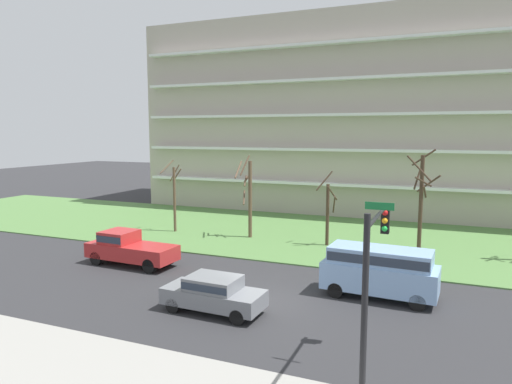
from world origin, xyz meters
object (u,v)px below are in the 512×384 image
at_px(pickup_red_center_right, 129,247).
at_px(sedan_gray_center_left, 213,292).
at_px(van_blue_near_left, 380,269).
at_px(tree_far_left, 174,196).
at_px(tree_left, 249,195).
at_px(traffic_signal_mast, 374,263).
at_px(tree_right, 421,198).
at_px(tree_center, 328,211).

bearing_deg(pickup_red_center_right, sedan_gray_center_left, 152.54).
bearing_deg(pickup_red_center_right, van_blue_near_left, -177.88).
distance_m(tree_far_left, tree_left, 6.11).
xyz_separation_m(van_blue_near_left, sedan_gray_center_left, (-6.32, -4.50, -0.52)).
distance_m(sedan_gray_center_left, traffic_signal_mast, 8.25).
xyz_separation_m(tree_far_left, tree_right, (17.84, 0.46, 0.72)).
height_order(tree_left, sedan_gray_center_left, tree_left).
bearing_deg(sedan_gray_center_left, tree_center, 84.52).
xyz_separation_m(van_blue_near_left, traffic_signal_mast, (0.77, -7.56, 2.37)).
height_order(van_blue_near_left, sedan_gray_center_left, van_blue_near_left).
xyz_separation_m(tree_far_left, traffic_signal_mast, (17.35, -16.19, 0.92)).
distance_m(tree_center, traffic_signal_mast, 17.23).
bearing_deg(sedan_gray_center_left, van_blue_near_left, 37.35).
distance_m(tree_center, sedan_gray_center_left, 13.44).
relative_size(tree_center, sedan_gray_center_left, 1.14).
relative_size(tree_right, van_blue_near_left, 1.25).
relative_size(van_blue_near_left, sedan_gray_center_left, 1.19).
distance_m(tree_left, tree_right, 11.75).
distance_m(van_blue_near_left, sedan_gray_center_left, 7.77).
distance_m(tree_right, pickup_red_center_right, 18.15).
relative_size(van_blue_near_left, pickup_red_center_right, 0.97).
xyz_separation_m(tree_left, tree_right, (11.74, 0.14, 0.41)).
bearing_deg(tree_left, pickup_red_center_right, -112.82).
bearing_deg(van_blue_near_left, tree_right, -94.57).
bearing_deg(traffic_signal_mast, tree_right, 88.34).
height_order(tree_far_left, traffic_signal_mast, tree_far_left).
bearing_deg(van_blue_near_left, sedan_gray_center_left, 38.75).
bearing_deg(tree_left, tree_far_left, -176.99).
bearing_deg(traffic_signal_mast, pickup_red_center_right, 153.24).
xyz_separation_m(tree_right, sedan_gray_center_left, (-7.57, -13.59, -2.69)).
xyz_separation_m(tree_left, traffic_signal_mast, (11.26, -16.51, 0.61)).
relative_size(tree_right, pickup_red_center_right, 1.21).
distance_m(van_blue_near_left, traffic_signal_mast, 7.96).
xyz_separation_m(pickup_red_center_right, traffic_signal_mast, (15.02, -7.57, 2.75)).
relative_size(tree_center, traffic_signal_mast, 0.92).
relative_size(tree_far_left, pickup_red_center_right, 1.01).
distance_m(tree_left, pickup_red_center_right, 9.93).
xyz_separation_m(tree_center, tree_right, (5.86, 0.35, 1.17)).
xyz_separation_m(tree_far_left, pickup_red_center_right, (2.33, -8.62, -1.83)).
relative_size(tree_far_left, sedan_gray_center_left, 1.25).
height_order(tree_far_left, sedan_gray_center_left, tree_far_left).
bearing_deg(traffic_signal_mast, tree_left, 124.28).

